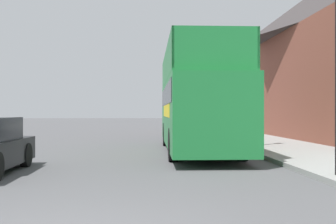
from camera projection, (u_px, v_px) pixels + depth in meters
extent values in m
plane|color=#4C4C4F|center=(129.00, 136.00, 25.49)|extent=(144.00, 144.00, 0.00)
cube|color=gray|center=(244.00, 138.00, 22.96)|extent=(3.90, 108.00, 0.14)
cube|color=brown|center=(321.00, 88.00, 24.00)|extent=(6.00, 18.98, 6.13)
pyramid|color=#383333|center=(321.00, 12.00, 24.00)|extent=(6.00, 18.98, 3.13)
cube|color=#1E7A38|center=(197.00, 114.00, 15.40)|extent=(2.72, 9.77, 2.42)
cube|color=yellow|center=(199.00, 111.00, 14.92)|extent=(2.64, 5.40, 0.45)
cube|color=black|center=(197.00, 96.00, 15.40)|extent=(2.74, 8.99, 0.70)
cube|color=#1E7A38|center=(197.00, 82.00, 15.40)|extent=(2.71, 8.99, 0.10)
cube|color=#1E7A38|center=(167.00, 65.00, 15.35)|extent=(0.29, 8.93, 1.18)
cube|color=#1E7A38|center=(228.00, 66.00, 15.45)|extent=(0.29, 8.93, 1.18)
cube|color=#1E7A38|center=(216.00, 47.00, 10.97)|extent=(2.48, 0.13, 1.18)
cube|color=#1E7A38|center=(188.00, 75.00, 19.18)|extent=(2.52, 1.42, 1.18)
cylinder|color=black|center=(166.00, 134.00, 18.36)|extent=(0.31, 1.07, 1.07)
cylinder|color=black|center=(213.00, 134.00, 18.45)|extent=(0.31, 1.07, 1.07)
cylinder|color=black|center=(173.00, 145.00, 12.54)|extent=(0.31, 1.07, 1.07)
cylinder|color=black|center=(242.00, 145.00, 12.64)|extent=(0.31, 1.07, 1.07)
cube|color=black|center=(190.00, 129.00, 24.00)|extent=(1.71, 4.28, 0.75)
cube|color=black|center=(190.00, 119.00, 23.87)|extent=(1.49, 2.06, 0.50)
cylinder|color=black|center=(176.00, 132.00, 25.27)|extent=(0.21, 0.62, 0.62)
cylinder|color=black|center=(200.00, 132.00, 25.36)|extent=(0.21, 0.62, 0.62)
cylinder|color=black|center=(180.00, 134.00, 22.63)|extent=(0.21, 0.62, 0.62)
cylinder|color=black|center=(206.00, 134.00, 22.72)|extent=(0.21, 0.62, 0.62)
cylinder|color=black|center=(26.00, 155.00, 11.31)|extent=(0.20, 0.68, 0.68)
cylinder|color=black|center=(251.00, 95.00, 16.50)|extent=(0.13, 0.13, 4.31)
cylinder|color=silver|center=(251.00, 39.00, 16.50)|extent=(0.32, 0.32, 0.45)
cone|color=black|center=(251.00, 31.00, 16.50)|extent=(0.35, 0.35, 0.22)
cylinder|color=black|center=(216.00, 100.00, 24.00)|extent=(0.13, 0.13, 4.30)
cylinder|color=silver|center=(216.00, 62.00, 24.00)|extent=(0.32, 0.32, 0.45)
cone|color=black|center=(216.00, 56.00, 23.99)|extent=(0.35, 0.35, 0.22)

